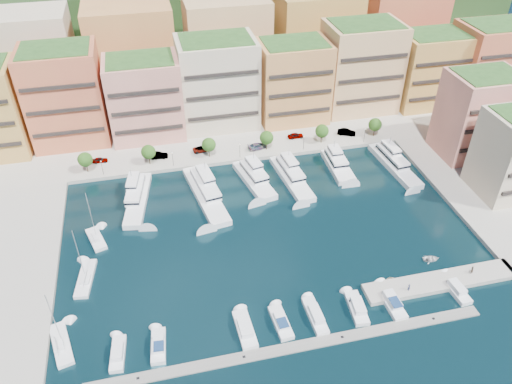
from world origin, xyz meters
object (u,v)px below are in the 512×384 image
cruiser_3 (245,329)px  cruiser_5 (315,316)px  lamppost_1 (172,157)px  car_4 (296,135)px  lamppost_2 (240,148)px  yacht_3 (254,177)px  cruiser_1 (158,346)px  tree_4 (322,131)px  cruiser_6 (357,308)px  car_2 (202,149)px  tree_0 (85,160)px  cruiser_7 (391,302)px  tree_5 (375,125)px  lamppost_4 (365,133)px  yacht_5 (337,164)px  tree_3 (267,138)px  sailboat_2 (96,240)px  yacht_4 (291,176)px  lamppost_0 (102,165)px  cruiser_0 (118,354)px  cruiser_4 (281,323)px  tender_2 (431,259)px  car_5 (347,132)px  tree_1 (148,152)px  cruiser_9 (455,289)px  yacht_6 (393,162)px  tender_1 (390,278)px  car_1 (158,155)px  sailboat_0 (62,345)px  car_3 (258,146)px  sailboat_1 (86,279)px  yacht_2 (205,191)px  person_0 (409,287)px  lamppost_3 (304,141)px

cruiser_3 → cruiser_5: same height
lamppost_1 → car_4: 36.34m
lamppost_2 → yacht_3: (1.42, -10.33, -2.62)m
cruiser_1 → tree_4: bearing=49.2°
cruiser_6 → car_2: bearing=108.5°
tree_0 → cruiser_7: bearing=-45.1°
tree_0 → car_4: bearing=4.1°
tree_4 → tree_5: 16.00m
lamppost_4 → yacht_5: 14.94m
tree_3 → cruiser_6: (3.00, -58.09, -4.20)m
cruiser_5 → sailboat_2: 51.01m
yacht_4 → lamppost_0: bearing=166.0°
tree_3 → yacht_5: size_ratio=0.36×
cruiser_0 → cruiser_4: size_ratio=0.94×
tree_4 → tender_2: bearing=-81.4°
tree_4 → car_5: 9.40m
tree_1 → tender_2: 74.25m
yacht_4 → cruiser_9: size_ratio=2.59×
cruiser_6 → tree_5: bearing=63.5°
tree_1 → car_5: size_ratio=1.08×
yacht_6 → cruiser_7: (-21.38, -43.76, -0.64)m
lamppost_0 → car_2: lamppost_0 is taller
lamppost_0 → cruiser_6: (47.00, -55.79, -3.28)m
lamppost_0 → yacht_6: yacht_6 is taller
tender_2 → car_4: 55.10m
tree_3 → lamppost_1: size_ratio=1.35×
cruiser_3 → tree_1: bearing=102.9°
lamppost_2 → sailboat_2: size_ratio=0.32×
cruiser_5 → cruiser_7: cruiser_7 is taller
cruiser_6 → cruiser_9: (20.71, 0.00, 0.00)m
tender_1 → tree_5: bearing=-15.7°
car_1 → lamppost_1: bearing=-135.6°
tree_3 → tender_2: bearing=-64.5°
lamppost_0 → sailboat_0: bearing=-97.6°
lamppost_1 → yacht_6: size_ratio=0.19×
tree_1 → tender_2: (55.47, -49.15, -4.38)m
cruiser_9 → car_5: car_5 is taller
cruiser_6 → tender_1: size_ratio=5.11×
lamppost_1 → yacht_6: bearing=-11.9°
cruiser_1 → car_2: car_2 is taller
yacht_3 → cruiser_6: size_ratio=2.22×
yacht_4 → car_3: yacht_4 is taller
sailboat_1 → tender_1: sailboat_1 is taller
lamppost_0 → car_3: bearing=4.5°
yacht_2 → sailboat_0: (-31.30, -38.02, -0.90)m
cruiser_4 → person_0: (26.16, 1.52, 1.26)m
sailboat_1 → tender_2: bearing=-8.6°
cruiser_0 → car_1: 61.60m
lamppost_3 → sailboat_0: 79.78m
lamppost_0 → sailboat_2: 24.74m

